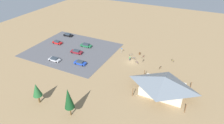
# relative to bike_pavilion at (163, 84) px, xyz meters

# --- Properties ---
(ground) EXTENTS (160.00, 160.00, 0.00)m
(ground) POSITION_rel_bike_pavilion_xyz_m (13.95, -12.23, -3.12)
(ground) COLOR #9E7F56
(ground) RESTS_ON ground
(parking_lot_asphalt) EXTENTS (33.08, 28.01, 0.05)m
(parking_lot_asphalt) POSITION_rel_bike_pavilion_xyz_m (38.99, -10.26, -3.09)
(parking_lot_asphalt) COLOR #56565B
(parking_lot_asphalt) RESTS_ON ground
(bike_pavilion) EXTENTS (14.44, 10.70, 5.56)m
(bike_pavilion) POSITION_rel_bike_pavilion_xyz_m (0.00, 0.00, 0.00)
(bike_pavilion) COLOR beige
(bike_pavilion) RESTS_ON ground
(trash_bin) EXTENTS (0.60, 0.60, 0.90)m
(trash_bin) POSITION_rel_bike_pavilion_xyz_m (13.36, -18.76, -2.67)
(trash_bin) COLOR brown
(trash_bin) RESTS_ON ground
(lot_sign) EXTENTS (0.56, 0.08, 2.20)m
(lot_sign) POSITION_rel_bike_pavilion_xyz_m (20.12, -16.86, -1.71)
(lot_sign) COLOR #99999E
(lot_sign) RESTS_ON ground
(pine_center) EXTENTS (2.42, 2.42, 6.10)m
(pine_center) POSITION_rel_bike_pavilion_xyz_m (28.45, 18.56, 1.05)
(pine_center) COLOR brown
(pine_center) RESTS_ON ground
(pine_mideast) EXTENTS (2.41, 2.41, 8.16)m
(pine_mideast) POSITION_rel_bike_pavilion_xyz_m (18.12, 18.56, 2.22)
(pine_mideast) COLOR brown
(pine_mideast) RESTS_ON ground
(bicycle_yellow_edge_south) EXTENTS (1.23, 1.20, 0.77)m
(bicycle_yellow_edge_south) POSITION_rel_bike_pavilion_xyz_m (0.87, -19.10, -2.76)
(bicycle_yellow_edge_south) COLOR black
(bicycle_yellow_edge_south) RESTS_ON ground
(bicycle_silver_by_bin) EXTENTS (1.24, 1.23, 0.76)m
(bicycle_silver_by_bin) POSITION_rel_bike_pavilion_xyz_m (16.05, -16.56, -2.77)
(bicycle_silver_by_bin) COLOR black
(bicycle_silver_by_bin) RESTS_ON ground
(bicycle_black_yard_center) EXTENTS (0.48, 1.70, 0.82)m
(bicycle_black_yard_center) POSITION_rel_bike_pavilion_xyz_m (10.38, -14.43, -2.77)
(bicycle_black_yard_center) COLOR black
(bicycle_black_yard_center) RESTS_ON ground
(bicycle_blue_trailside) EXTENTS (1.69, 0.48, 0.82)m
(bicycle_blue_trailside) POSITION_rel_bike_pavilion_xyz_m (13.98, -14.35, -2.74)
(bicycle_blue_trailside) COLOR black
(bicycle_blue_trailside) RESTS_ON ground
(bicycle_red_back_row) EXTENTS (0.56, 1.77, 0.88)m
(bicycle_red_back_row) POSITION_rel_bike_pavilion_xyz_m (11.33, -17.25, -2.72)
(bicycle_red_back_row) COLOR black
(bicycle_red_back_row) RESTS_ON ground
(bicycle_orange_yard_right) EXTENTS (0.55, 1.69, 0.83)m
(bicycle_orange_yard_right) POSITION_rel_bike_pavilion_xyz_m (3.67, -12.31, -2.73)
(bicycle_orange_yard_right) COLOR black
(bicycle_orange_yard_right) RESTS_ON ground
(bicycle_purple_near_sign) EXTENTS (1.53, 0.82, 0.81)m
(bicycle_purple_near_sign) POSITION_rel_bike_pavilion_xyz_m (12.08, -12.21, -2.77)
(bicycle_purple_near_sign) COLOR black
(bicycle_purple_near_sign) RESTS_ON ground
(car_silver_aisle_side) EXTENTS (4.50, 1.96, 1.30)m
(car_silver_aisle_side) POSITION_rel_bike_pavilion_xyz_m (39.47, -0.35, -2.42)
(car_silver_aisle_side) COLOR #BCBCC1
(car_silver_aisle_side) RESTS_ON parking_lot_asphalt
(car_green_near_entry) EXTENTS (4.87, 2.06, 1.45)m
(car_green_near_entry) POSITION_rel_bike_pavilion_xyz_m (35.46, -15.13, -2.36)
(car_green_near_entry) COLOR #1E6B3D
(car_green_near_entry) RESTS_ON parking_lot_asphalt
(car_red_end_stall) EXTENTS (4.24, 1.83, 1.33)m
(car_red_end_stall) POSITION_rel_bike_pavilion_xyz_m (48.13, -12.17, -2.41)
(car_red_end_stall) COLOR red
(car_red_end_stall) RESTS_ON parking_lot_asphalt
(car_blue_inner_stall) EXTENTS (4.41, 1.93, 1.38)m
(car_blue_inner_stall) POSITION_rel_bike_pavilion_xyz_m (29.70, -2.44, -2.38)
(car_blue_inner_stall) COLOR #1E42B2
(car_blue_inner_stall) RESTS_ON parking_lot_asphalt
(car_black_second_row) EXTENTS (4.44, 1.92, 1.27)m
(car_black_second_row) POSITION_rel_bike_pavilion_xyz_m (48.98, -20.86, -2.43)
(car_black_second_row) COLOR black
(car_black_second_row) RESTS_ON parking_lot_asphalt
(car_maroon_front_row) EXTENTS (4.82, 2.05, 1.37)m
(car_maroon_front_row) POSITION_rel_bike_pavilion_xyz_m (35.67, -8.70, -2.38)
(car_maroon_front_row) COLOR maroon
(car_maroon_front_row) RESTS_ON parking_lot_asphalt
(visitor_near_lot) EXTENTS (0.40, 0.39, 1.71)m
(visitor_near_lot) POSITION_rel_bike_pavilion_xyz_m (15.09, -12.99, -2.22)
(visitor_near_lot) COLOR #2D3347
(visitor_near_lot) RESTS_ON ground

